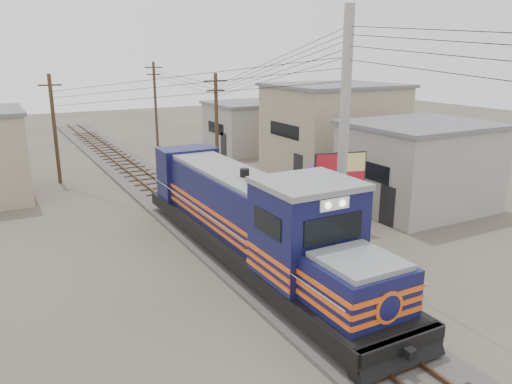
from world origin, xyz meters
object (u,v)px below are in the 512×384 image
locomotive (252,220)px  vendor (308,195)px  billboard (340,174)px  market_umbrella (319,168)px

locomotive → vendor: 7.80m
billboard → vendor: (0.81, 3.65, -2.05)m
vendor → market_umbrella: bearing=68.4°
locomotive → vendor: locomotive is taller
billboard → market_umbrella: billboard is taller
locomotive → market_umbrella: locomotive is taller
locomotive → billboard: size_ratio=4.35×
billboard → market_umbrella: (1.00, 3.04, -0.44)m
locomotive → billboard: (5.23, 1.18, 1.06)m
billboard → market_umbrella: 3.23m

